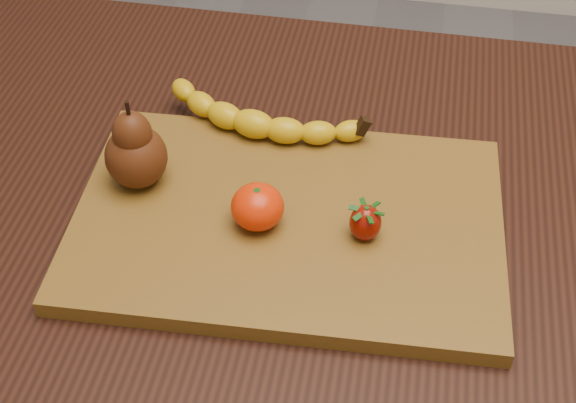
% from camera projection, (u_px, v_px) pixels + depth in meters
% --- Properties ---
extents(table, '(1.00, 0.70, 0.76)m').
position_uv_depth(table, '(274.00, 243.00, 0.98)').
color(table, black).
rests_on(table, ground).
extents(cutting_board, '(0.46, 0.32, 0.02)m').
position_uv_depth(cutting_board, '(288.00, 222.00, 0.85)').
color(cutting_board, brown).
rests_on(cutting_board, table).
extents(banana, '(0.22, 0.10, 0.03)m').
position_uv_depth(banana, '(253.00, 124.00, 0.93)').
color(banana, '#D9AF0A').
rests_on(banana, cutting_board).
extents(pear, '(0.09, 0.09, 0.11)m').
position_uv_depth(pear, '(134.00, 143.00, 0.85)').
color(pear, '#49210B').
rests_on(pear, cutting_board).
extents(mandarin, '(0.06, 0.06, 0.05)m').
position_uv_depth(mandarin, '(257.00, 207.00, 0.82)').
color(mandarin, red).
rests_on(mandarin, cutting_board).
extents(strawberry, '(0.04, 0.04, 0.04)m').
position_uv_depth(strawberry, '(365.00, 221.00, 0.81)').
color(strawberry, '#830D03').
rests_on(strawberry, cutting_board).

